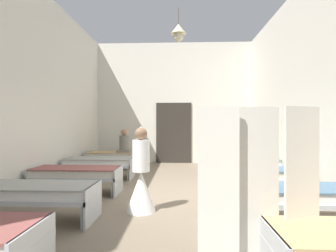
# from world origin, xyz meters

# --- Properties ---
(ground_plane) EXTENTS (6.75, 11.05, 0.10)m
(ground_plane) POSITION_xyz_m (0.00, 0.00, -0.05)
(ground_plane) COLOR #7A6B56
(room_shell) EXTENTS (6.55, 10.65, 4.82)m
(room_shell) POSITION_xyz_m (0.00, 1.29, 2.41)
(room_shell) COLOR silver
(room_shell) RESTS_ON ground
(bed_left_row_1) EXTENTS (1.90, 0.84, 0.57)m
(bed_left_row_1) POSITION_xyz_m (-2.03, -1.81, 0.44)
(bed_left_row_1) COLOR #B7BCC1
(bed_left_row_1) RESTS_ON ground
(bed_right_row_1) EXTENTS (1.90, 0.84, 0.57)m
(bed_right_row_1) POSITION_xyz_m (2.03, -1.81, 0.44)
(bed_right_row_1) COLOR #B7BCC1
(bed_right_row_1) RESTS_ON ground
(bed_left_row_2) EXTENTS (1.90, 0.84, 0.57)m
(bed_left_row_2) POSITION_xyz_m (-2.03, 0.00, 0.44)
(bed_left_row_2) COLOR #B7BCC1
(bed_left_row_2) RESTS_ON ground
(bed_right_row_2) EXTENTS (1.90, 0.84, 0.57)m
(bed_right_row_2) POSITION_xyz_m (2.03, 0.00, 0.44)
(bed_right_row_2) COLOR #B7BCC1
(bed_right_row_2) RESTS_ON ground
(bed_left_row_3) EXTENTS (1.90, 0.84, 0.57)m
(bed_left_row_3) POSITION_xyz_m (-2.03, 1.81, 0.44)
(bed_left_row_3) COLOR #B7BCC1
(bed_left_row_3) RESTS_ON ground
(bed_right_row_3) EXTENTS (1.90, 0.84, 0.57)m
(bed_right_row_3) POSITION_xyz_m (2.03, 1.81, 0.44)
(bed_right_row_3) COLOR #B7BCC1
(bed_right_row_3) RESTS_ON ground
(bed_left_row_4) EXTENTS (1.90, 0.84, 0.57)m
(bed_left_row_4) POSITION_xyz_m (-2.03, 3.62, 0.44)
(bed_left_row_4) COLOR #B7BCC1
(bed_left_row_4) RESTS_ON ground
(bed_right_row_4) EXTENTS (1.90, 0.84, 0.57)m
(bed_right_row_4) POSITION_xyz_m (2.03, 3.62, 0.44)
(bed_right_row_4) COLOR #B7BCC1
(bed_right_row_4) RESTS_ON ground
(nurse_near_aisle) EXTENTS (0.52, 0.52, 1.49)m
(nurse_near_aisle) POSITION_xyz_m (0.89, -1.80, 0.53)
(nurse_near_aisle) COLOR white
(nurse_near_aisle) RESTS_ON ground
(nurse_mid_aisle) EXTENTS (0.52, 0.52, 1.49)m
(nurse_mid_aisle) POSITION_xyz_m (-0.42, -1.27, 0.53)
(nurse_mid_aisle) COLOR white
(nurse_mid_aisle) RESTS_ON ground
(patient_seated_primary) EXTENTS (0.44, 0.44, 0.80)m
(patient_seated_primary) POSITION_xyz_m (-1.68, 3.55, 0.87)
(patient_seated_primary) COLOR slate
(patient_seated_primary) RESTS_ON bed_left_row_4
(patient_seated_secondary) EXTENTS (0.44, 0.44, 0.80)m
(patient_seated_secondary) POSITION_xyz_m (1.68, 0.03, 0.87)
(patient_seated_secondary) COLOR gray
(patient_seated_secondary) RESTS_ON bed_right_row_2
(privacy_screen) EXTENTS (1.25, 0.18, 1.70)m
(privacy_screen) POSITION_xyz_m (1.08, -3.27, 0.85)
(privacy_screen) COLOR silver
(privacy_screen) RESTS_ON ground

